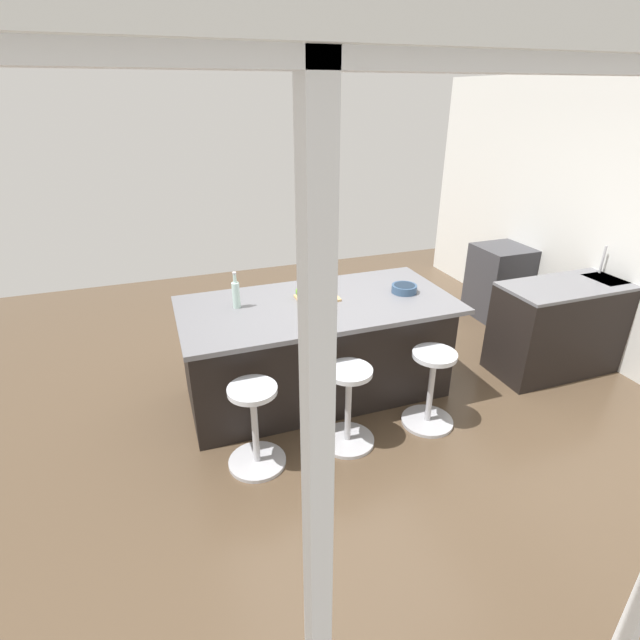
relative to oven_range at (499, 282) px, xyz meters
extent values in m
plane|color=brown|center=(2.45, 0.96, -0.45)|extent=(7.44, 7.44, 0.00)
cube|color=silver|center=(3.74, 3.82, 0.93)|extent=(0.05, 0.06, 2.51)
cube|color=silver|center=(-0.35, 0.96, 0.94)|extent=(0.12, 5.72, 2.77)
cube|color=black|center=(0.00, 1.29, 0.00)|extent=(1.89, 0.60, 0.89)
cube|color=slate|center=(0.00, 1.29, 0.46)|extent=(1.89, 0.60, 0.03)
cube|color=#38383D|center=(-0.24, 1.29, 0.42)|extent=(0.44, 0.36, 0.12)
cylinder|color=#B7B7BC|center=(-0.24, 1.14, 0.62)|extent=(0.02, 0.02, 0.28)
cube|color=#38383D|center=(0.00, 0.00, 0.00)|extent=(0.60, 0.60, 0.89)
cube|color=black|center=(0.00, 0.30, -0.04)|extent=(0.44, 0.01, 0.32)
cube|color=black|center=(2.72, 0.90, 0.01)|extent=(2.29, 0.95, 0.91)
cube|color=slate|center=(2.72, 0.95, 0.48)|extent=(2.35, 1.15, 0.04)
cylinder|color=#B7B7BC|center=(1.98, 1.66, -0.43)|extent=(0.44, 0.44, 0.03)
cylinder|color=#B7B7BC|center=(1.98, 1.66, -0.11)|extent=(0.05, 0.05, 0.63)
cylinder|color=silver|center=(1.98, 1.66, 0.22)|extent=(0.36, 0.36, 0.04)
cylinder|color=#B7B7BC|center=(2.72, 1.66, -0.43)|extent=(0.44, 0.44, 0.03)
cylinder|color=#B7B7BC|center=(2.72, 1.66, -0.11)|extent=(0.05, 0.05, 0.63)
cylinder|color=silver|center=(2.72, 1.66, 0.22)|extent=(0.36, 0.36, 0.04)
cylinder|color=#B7B7BC|center=(3.47, 1.66, -0.43)|extent=(0.44, 0.44, 0.03)
cylinder|color=#B7B7BC|center=(3.47, 1.66, -0.11)|extent=(0.05, 0.05, 0.63)
cylinder|color=silver|center=(3.47, 1.66, 0.22)|extent=(0.36, 0.36, 0.04)
cube|color=tan|center=(2.70, 0.88, 0.51)|extent=(0.36, 0.24, 0.02)
sphere|color=gold|center=(2.64, 0.93, 0.56)|extent=(0.09, 0.09, 0.09)
sphere|color=#609E2D|center=(2.84, 0.81, 0.56)|extent=(0.09, 0.09, 0.09)
sphere|color=red|center=(2.62, 0.83, 0.56)|extent=(0.09, 0.09, 0.09)
cylinder|color=silver|center=(3.40, 0.82, 0.61)|extent=(0.06, 0.06, 0.22)
cylinder|color=silver|center=(3.40, 0.82, 0.76)|extent=(0.03, 0.03, 0.08)
cylinder|color=#B7B7BC|center=(3.40, 0.82, 0.80)|extent=(0.03, 0.03, 0.02)
cylinder|color=#334C6B|center=(1.91, 0.99, 0.53)|extent=(0.23, 0.23, 0.07)
cylinder|color=#192635|center=(1.91, 0.99, 0.55)|extent=(0.19, 0.19, 0.04)
camera|label=1|loc=(3.98, 4.51, 2.13)|focal=26.93mm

